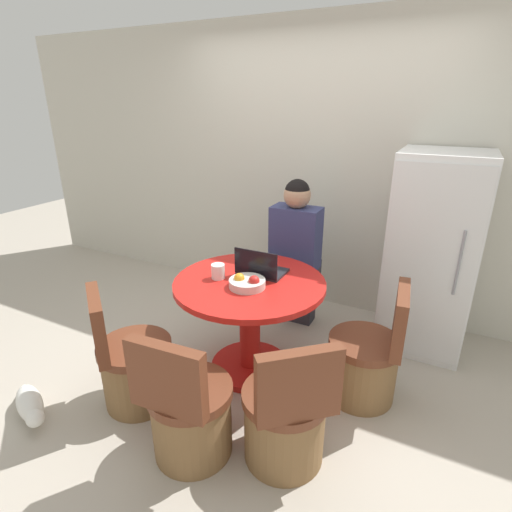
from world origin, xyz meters
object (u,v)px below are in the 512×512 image
object	(u,v)px
chair_right_side	(366,362)
dining_table	(250,311)
person_seated	(297,248)
fruit_bowl	(247,283)
chair_near_left_corner	(133,367)
refrigerator	(431,254)
chair_near_camera	(189,414)
chair_near_right_corner	(286,420)
cat	(30,404)
laptop	(261,269)

from	to	relation	value
chair_right_side	dining_table	bearing A→B (deg)	-90.00
person_seated	fruit_bowl	distance (m)	0.85
chair_near_left_corner	refrigerator	bearing A→B (deg)	-96.06
refrigerator	chair_near_camera	size ratio (longest dim) A/B	1.89
chair_near_right_corner	fruit_bowl	size ratio (longest dim) A/B	3.39
dining_table	cat	world-z (taller)	dining_table
chair_near_left_corner	laptop	size ratio (longest dim) A/B	2.54
laptop	fruit_bowl	distance (m)	0.23
chair_near_camera	laptop	world-z (taller)	laptop
refrigerator	chair_near_left_corner	size ratio (longest dim) A/B	1.89
laptop	fruit_bowl	size ratio (longest dim) A/B	1.33
chair_near_camera	person_seated	bearing A→B (deg)	-93.91
chair_near_left_corner	person_seated	xyz separation A→B (m)	(0.58, 1.41, 0.47)
chair_right_side	fruit_bowl	size ratio (longest dim) A/B	3.39
dining_table	refrigerator	bearing A→B (deg)	41.69
refrigerator	fruit_bowl	size ratio (longest dim) A/B	6.40
person_seated	fruit_bowl	size ratio (longest dim) A/B	5.41
cat	person_seated	bearing A→B (deg)	84.31
chair_near_left_corner	dining_table	bearing A→B (deg)	-90.00
chair_right_side	laptop	bearing A→B (deg)	-99.19
laptop	cat	bearing A→B (deg)	48.55
chair_right_side	chair_near_camera	xyz separation A→B (m)	(-0.78, -0.93, 0.00)
chair_near_camera	person_seated	xyz separation A→B (m)	(0.00, 1.59, 0.47)
fruit_bowl	cat	xyz separation A→B (m)	(-1.08, -0.97, -0.69)
dining_table	fruit_bowl	xyz separation A→B (m)	(0.03, -0.10, 0.27)
chair_right_side	laptop	xyz separation A→B (m)	(-0.81, 0.04, 0.51)
chair_near_camera	cat	size ratio (longest dim) A/B	1.78
dining_table	person_seated	bearing A→B (deg)	85.55
refrigerator	dining_table	distance (m)	1.49
refrigerator	person_seated	xyz separation A→B (m)	(-1.03, -0.22, -0.05)
refrigerator	cat	size ratio (longest dim) A/B	3.37
refrigerator	dining_table	size ratio (longest dim) A/B	1.48
chair_right_side	laptop	size ratio (longest dim) A/B	2.54
laptop	chair_near_camera	bearing A→B (deg)	92.07
chair_near_right_corner	laptop	distance (m)	1.06
chair_right_side	cat	bearing A→B (deg)	-64.52
dining_table	cat	distance (m)	1.55
chair_near_camera	chair_near_right_corner	world-z (taller)	same
refrigerator	person_seated	distance (m)	1.06
chair_right_side	person_seated	world-z (taller)	person_seated
cat	laptop	bearing A→B (deg)	73.98
chair_near_camera	chair_near_right_corner	size ratio (longest dim) A/B	1.00
dining_table	chair_near_right_corner	size ratio (longest dim) A/B	1.27
refrigerator	chair_near_camera	world-z (taller)	refrigerator
dining_table	chair_right_side	bearing A→B (deg)	6.29
chair_near_right_corner	laptop	xyz separation A→B (m)	(-0.53, 0.77, 0.51)
chair_near_left_corner	chair_near_right_corner	bearing A→B (deg)	-140.02
chair_near_camera	chair_near_left_corner	bearing A→B (deg)	-21.29
chair_near_left_corner	chair_near_camera	bearing A→B (deg)	-158.71
dining_table	person_seated	distance (m)	0.79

